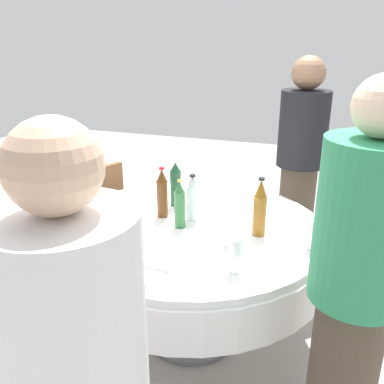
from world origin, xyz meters
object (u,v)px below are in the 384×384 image
(dining_table, at_px, (192,247))
(person_near, at_px, (355,293))
(bottle_amber_left, at_px, (260,209))
(chair_south, at_px, (93,211))
(bottle_dark_green_west, at_px, (176,185))
(wine_glass_south, at_px, (228,229))
(person_inner, at_px, (300,166))
(wine_glass_north, at_px, (121,244))
(bottle_brown_inner, at_px, (162,194))
(wine_glass_left, at_px, (235,248))
(wine_glass_outer, at_px, (313,227))
(plate_front, at_px, (228,221))
(bottle_green_near, at_px, (180,205))
(plate_rear, at_px, (119,201))
(bottle_clear_north, at_px, (192,199))
(plate_right, at_px, (95,241))

(dining_table, xyz_separation_m, person_near, (0.82, -0.57, 0.25))
(dining_table, height_order, bottle_amber_left, bottle_amber_left)
(chair_south, bearing_deg, person_near, -94.94)
(bottle_dark_green_west, relative_size, chair_south, 0.32)
(wine_glass_south, height_order, person_inner, person_inner)
(dining_table, bearing_deg, wine_glass_north, -107.80)
(bottle_dark_green_west, distance_m, wine_glass_south, 0.61)
(bottle_brown_inner, xyz_separation_m, wine_glass_left, (0.53, -0.45, -0.02))
(wine_glass_outer, relative_size, plate_front, 0.61)
(bottle_brown_inner, bearing_deg, bottle_green_near, -35.34)
(dining_table, bearing_deg, person_near, -34.94)
(bottle_amber_left, bearing_deg, plate_rear, 170.65)
(bottle_amber_left, distance_m, wine_glass_left, 0.40)
(bottle_green_near, relative_size, person_near, 0.17)
(bottle_clear_north, bearing_deg, wine_glass_north, -104.29)
(bottle_clear_north, distance_m, plate_front, 0.23)
(bottle_green_near, bearing_deg, bottle_clear_north, 75.22)
(bottle_brown_inner, relative_size, chair_south, 0.34)
(bottle_dark_green_west, xyz_separation_m, wine_glass_left, (0.52, -0.64, -0.02))
(bottle_dark_green_west, bearing_deg, wine_glass_left, -50.58)
(dining_table, height_order, bottle_dark_green_west, bottle_dark_green_west)
(dining_table, bearing_deg, plate_rear, 165.31)
(wine_glass_north, xyz_separation_m, person_near, (0.98, -0.07, 0.01))
(bottle_green_near, height_order, person_near, person_near)
(dining_table, height_order, wine_glass_south, wine_glass_south)
(dining_table, xyz_separation_m, bottle_brown_inner, (-0.19, 0.05, 0.28))
(bottle_brown_inner, bearing_deg, dining_table, -13.16)
(wine_glass_outer, bearing_deg, bottle_clear_north, 167.87)
(person_near, bearing_deg, person_inner, -132.74)
(bottle_green_near, bearing_deg, plate_front, 30.14)
(dining_table, bearing_deg, bottle_dark_green_west, 128.98)
(bottle_clear_north, xyz_separation_m, person_inner, (0.50, 0.93, -0.02))
(wine_glass_north, xyz_separation_m, chair_south, (-0.75, 0.93, -0.32))
(wine_glass_outer, bearing_deg, wine_glass_left, -132.73)
(wine_glass_north, bearing_deg, wine_glass_outer, 27.91)
(bottle_amber_left, distance_m, person_inner, 1.01)
(plate_rear, bearing_deg, plate_front, -4.89)
(bottle_amber_left, bearing_deg, chair_south, 161.24)
(wine_glass_left, bearing_deg, plate_right, 177.37)
(person_near, bearing_deg, wine_glass_north, -58.96)
(dining_table, relative_size, plate_right, 6.68)
(wine_glass_north, height_order, wine_glass_south, same)
(wine_glass_north, bearing_deg, person_near, -3.91)
(plate_front, distance_m, person_near, 0.92)
(bottle_amber_left, bearing_deg, plate_front, 154.98)
(bottle_clear_north, xyz_separation_m, plate_rear, (-0.51, 0.08, -0.11))
(bottle_clear_north, distance_m, wine_glass_outer, 0.67)
(wine_glass_outer, bearing_deg, bottle_dark_green_west, 159.52)
(bottle_dark_green_west, relative_size, plate_right, 1.27)
(plate_right, bearing_deg, wine_glass_left, -2.63)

